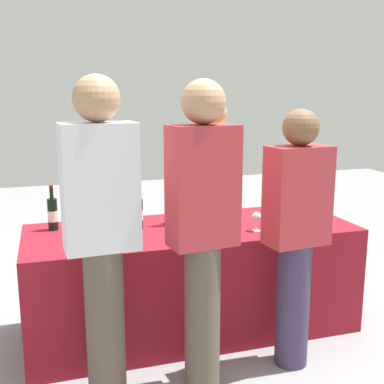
{
  "coord_description": "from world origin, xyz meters",
  "views": [
    {
      "loc": [
        -0.94,
        -3.06,
        1.66
      ],
      "look_at": [
        0.0,
        0.0,
        1.0
      ],
      "focal_mm": 44.7,
      "sensor_mm": 36.0,
      "label": 1
    }
  ],
  "objects_px": {
    "wine_glass_3": "(256,217)",
    "guest_2": "(296,231)",
    "wine_bottle_3": "(138,213)",
    "wine_glass_2": "(124,223)",
    "server_pouring": "(213,188)",
    "guest_0": "(102,230)",
    "wine_bottle_1": "(92,214)",
    "wine_bottle_7": "(294,200)",
    "wine_bottle_2": "(123,210)",
    "wine_bottle_4": "(170,209)",
    "wine_bottle_0": "(53,214)",
    "wine_glass_1": "(112,228)",
    "wine_bottle_6": "(215,204)",
    "wine_bottle_5": "(181,206)",
    "guest_1": "(203,226)",
    "wine_glass_0": "(99,228)"
  },
  "relations": [
    {
      "from": "wine_glass_0",
      "to": "guest_1",
      "type": "xyz_separation_m",
      "value": [
        0.5,
        -0.54,
        0.12
      ]
    },
    {
      "from": "guest_0",
      "to": "guest_1",
      "type": "xyz_separation_m",
      "value": [
        0.53,
        -0.06,
        -0.01
      ]
    },
    {
      "from": "wine_bottle_0",
      "to": "wine_bottle_4",
      "type": "bearing_deg",
      "value": -8.94
    },
    {
      "from": "wine_bottle_3",
      "to": "wine_bottle_5",
      "type": "distance_m",
      "value": 0.32
    },
    {
      "from": "wine_bottle_1",
      "to": "wine_glass_2",
      "type": "distance_m",
      "value": 0.3
    },
    {
      "from": "wine_bottle_2",
      "to": "wine_bottle_3",
      "type": "bearing_deg",
      "value": -40.2
    },
    {
      "from": "wine_bottle_1",
      "to": "wine_bottle_4",
      "type": "distance_m",
      "value": 0.53
    },
    {
      "from": "wine_bottle_2",
      "to": "wine_bottle_5",
      "type": "relative_size",
      "value": 0.99
    },
    {
      "from": "wine_glass_2",
      "to": "wine_bottle_7",
      "type": "bearing_deg",
      "value": 10.56
    },
    {
      "from": "server_pouring",
      "to": "guest_2",
      "type": "xyz_separation_m",
      "value": [
        0.06,
        -1.31,
        -0.02
      ]
    },
    {
      "from": "wine_bottle_5",
      "to": "wine_glass_1",
      "type": "bearing_deg",
      "value": -146.4
    },
    {
      "from": "wine_bottle_2",
      "to": "wine_glass_1",
      "type": "height_order",
      "value": "wine_bottle_2"
    },
    {
      "from": "wine_bottle_7",
      "to": "wine_glass_3",
      "type": "height_order",
      "value": "wine_bottle_7"
    },
    {
      "from": "wine_bottle_2",
      "to": "guest_2",
      "type": "relative_size",
      "value": 0.21
    },
    {
      "from": "wine_glass_3",
      "to": "guest_2",
      "type": "relative_size",
      "value": 0.08
    },
    {
      "from": "wine_bottle_7",
      "to": "server_pouring",
      "type": "xyz_separation_m",
      "value": [
        -0.46,
        0.55,
        0.02
      ]
    },
    {
      "from": "wine_bottle_4",
      "to": "wine_bottle_5",
      "type": "distance_m",
      "value": 0.11
    },
    {
      "from": "guest_2",
      "to": "wine_glass_3",
      "type": "bearing_deg",
      "value": 93.29
    },
    {
      "from": "guest_0",
      "to": "wine_bottle_0",
      "type": "bearing_deg",
      "value": 101.23
    },
    {
      "from": "wine_glass_1",
      "to": "guest_1",
      "type": "distance_m",
      "value": 0.66
    },
    {
      "from": "wine_bottle_4",
      "to": "guest_1",
      "type": "xyz_separation_m",
      "value": [
        -0.02,
        -0.81,
        0.1
      ]
    },
    {
      "from": "wine_bottle_1",
      "to": "guest_0",
      "type": "distance_m",
      "value": 0.78
    },
    {
      "from": "guest_1",
      "to": "guest_0",
      "type": "bearing_deg",
      "value": 165.44
    },
    {
      "from": "wine_bottle_1",
      "to": "guest_1",
      "type": "xyz_separation_m",
      "value": [
        0.51,
        -0.84,
        0.1
      ]
    },
    {
      "from": "wine_bottle_4",
      "to": "wine_bottle_0",
      "type": "bearing_deg",
      "value": 171.06
    },
    {
      "from": "server_pouring",
      "to": "guest_0",
      "type": "bearing_deg",
      "value": 48.83
    },
    {
      "from": "wine_bottle_1",
      "to": "wine_bottle_6",
      "type": "relative_size",
      "value": 0.99
    },
    {
      "from": "wine_bottle_3",
      "to": "wine_glass_2",
      "type": "xyz_separation_m",
      "value": [
        -0.13,
        -0.2,
        -0.0
      ]
    },
    {
      "from": "wine_bottle_6",
      "to": "server_pouring",
      "type": "xyz_separation_m",
      "value": [
        0.18,
        0.52,
        0.01
      ]
    },
    {
      "from": "wine_glass_1",
      "to": "server_pouring",
      "type": "bearing_deg",
      "value": 42.67
    },
    {
      "from": "server_pouring",
      "to": "guest_2",
      "type": "distance_m",
      "value": 1.31
    },
    {
      "from": "server_pouring",
      "to": "guest_1",
      "type": "relative_size",
      "value": 0.93
    },
    {
      "from": "wine_glass_2",
      "to": "wine_glass_3",
      "type": "xyz_separation_m",
      "value": [
        0.88,
        -0.1,
        -0.01
      ]
    },
    {
      "from": "wine_bottle_0",
      "to": "guest_0",
      "type": "xyz_separation_m",
      "value": [
        0.23,
        -0.86,
        0.11
      ]
    },
    {
      "from": "wine_bottle_1",
      "to": "guest_2",
      "type": "bearing_deg",
      "value": -33.57
    },
    {
      "from": "guest_1",
      "to": "server_pouring",
      "type": "bearing_deg",
      "value": 60.54
    },
    {
      "from": "wine_glass_3",
      "to": "guest_2",
      "type": "height_order",
      "value": "guest_2"
    },
    {
      "from": "wine_bottle_0",
      "to": "wine_bottle_5",
      "type": "height_order",
      "value": "wine_bottle_5"
    },
    {
      "from": "wine_bottle_6",
      "to": "guest_0",
      "type": "xyz_separation_m",
      "value": [
        -0.91,
        -0.82,
        0.11
      ]
    },
    {
      "from": "wine_bottle_5",
      "to": "wine_bottle_6",
      "type": "bearing_deg",
      "value": 6.2
    },
    {
      "from": "wine_bottle_1",
      "to": "guest_0",
      "type": "relative_size",
      "value": 0.17
    },
    {
      "from": "wine_glass_1",
      "to": "guest_1",
      "type": "bearing_deg",
      "value": -49.74
    },
    {
      "from": "wine_glass_2",
      "to": "guest_2",
      "type": "xyz_separation_m",
      "value": [
        0.95,
        -0.51,
        0.01
      ]
    },
    {
      "from": "wine_bottle_7",
      "to": "wine_glass_0",
      "type": "relative_size",
      "value": 2.11
    },
    {
      "from": "wine_glass_1",
      "to": "server_pouring",
      "type": "relative_size",
      "value": 0.09
    },
    {
      "from": "guest_1",
      "to": "wine_bottle_0",
      "type": "bearing_deg",
      "value": 121.75
    },
    {
      "from": "wine_glass_3",
      "to": "server_pouring",
      "type": "xyz_separation_m",
      "value": [
        0.01,
        0.9,
        0.03
      ]
    },
    {
      "from": "guest_2",
      "to": "wine_glass_0",
      "type": "bearing_deg",
      "value": 151.5
    },
    {
      "from": "wine_bottle_1",
      "to": "wine_glass_1",
      "type": "height_order",
      "value": "wine_bottle_1"
    },
    {
      "from": "server_pouring",
      "to": "wine_bottle_6",
      "type": "bearing_deg",
      "value": 69.28
    }
  ]
}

